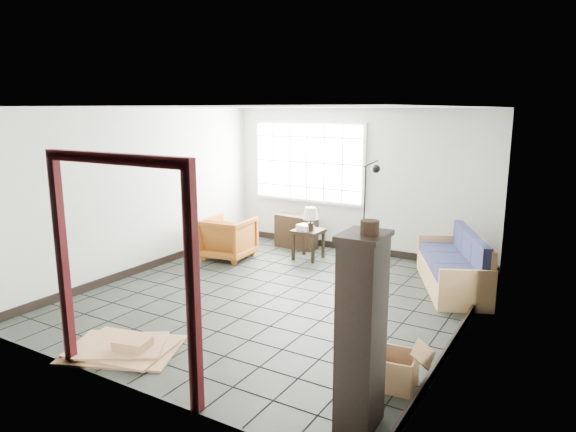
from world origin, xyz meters
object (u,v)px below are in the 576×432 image
Objects in this scene: futon_sofa at (456,268)px; tall_shelf at (361,331)px; side_table at (308,235)px; armchair at (229,236)px.

tall_shelf is (0.09, -3.80, 0.53)m from futon_sofa.
side_table is at bearing 150.06° from futon_sofa.
armchair is at bearing -151.42° from side_table.
futon_sofa reaches higher than armchair.
side_table is 0.32× the size of tall_shelf.
side_table is 4.86m from tall_shelf.
side_table is at bearing 121.42° from tall_shelf.
tall_shelf is at bearing 134.17° from armchair.
side_table is at bearing -156.39° from armchair.
armchair is at bearing 137.11° from tall_shelf.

